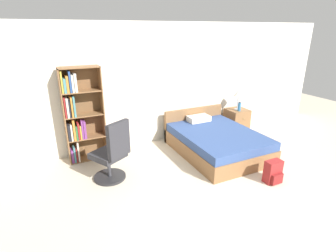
# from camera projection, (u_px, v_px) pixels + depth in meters

# --- Properties ---
(ground_plane) EXTENTS (14.00, 14.00, 0.00)m
(ground_plane) POSITION_uv_depth(u_px,v_px,m) (265.00, 224.00, 3.50)
(ground_plane) COLOR beige
(wall_back) EXTENTS (9.00, 0.06, 2.60)m
(wall_back) POSITION_uv_depth(u_px,v_px,m) (164.00, 84.00, 5.78)
(wall_back) COLOR silver
(wall_back) RESTS_ON ground_plane
(bookshelf) EXTENTS (0.73, 0.31, 1.82)m
(bookshelf) POSITION_uv_depth(u_px,v_px,m) (79.00, 115.00, 4.93)
(bookshelf) COLOR brown
(bookshelf) RESTS_ON ground_plane
(bed) EXTENTS (1.49, 1.98, 0.73)m
(bed) POSITION_uv_depth(u_px,v_px,m) (215.00, 141.00, 5.49)
(bed) COLOR brown
(bed) RESTS_ON ground_plane
(office_chair) EXTENTS (0.68, 0.71, 1.09)m
(office_chair) POSITION_uv_depth(u_px,v_px,m) (112.00, 155.00, 4.37)
(office_chair) COLOR #232326
(office_chair) RESTS_ON ground_plane
(nightstand) EXTENTS (0.49, 0.50, 0.58)m
(nightstand) POSITION_uv_depth(u_px,v_px,m) (236.00, 120.00, 6.57)
(nightstand) COLOR brown
(nightstand) RESTS_ON ground_plane
(table_lamp) EXTENTS (0.22, 0.22, 0.52)m
(table_lamp) POSITION_uv_depth(u_px,v_px,m) (238.00, 93.00, 6.30)
(table_lamp) COLOR #B2B2B7
(table_lamp) RESTS_ON nightstand
(water_bottle) EXTENTS (0.07, 0.07, 0.23)m
(water_bottle) POSITION_uv_depth(u_px,v_px,m) (239.00, 107.00, 6.31)
(water_bottle) COLOR teal
(water_bottle) RESTS_ON nightstand
(backpack_red) EXTENTS (0.29, 0.22, 0.39)m
(backpack_red) POSITION_uv_depth(u_px,v_px,m) (273.00, 172.00, 4.40)
(backpack_red) COLOR maroon
(backpack_red) RESTS_ON ground_plane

